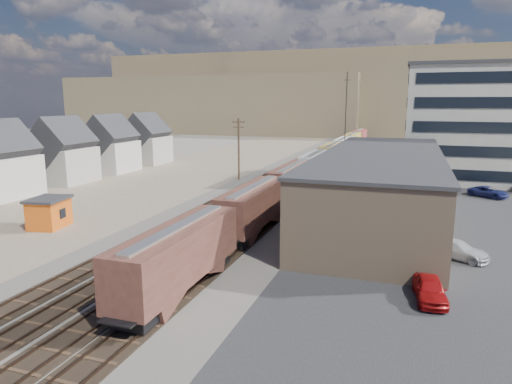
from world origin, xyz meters
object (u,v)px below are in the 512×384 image
(freight_train, at_px, (325,159))
(maintenance_shed, at_px, (49,212))
(parked_car_silver, at_px, (456,250))
(parked_car_red, at_px, (430,289))
(utility_pole_north, at_px, (239,148))
(parked_car_blue, at_px, (489,192))

(freight_train, distance_m, maintenance_shed, 47.54)
(maintenance_shed, xyz_separation_m, parked_car_silver, (38.62, 3.24, -0.83))
(parked_car_red, bearing_deg, utility_pole_north, 119.18)
(maintenance_shed, relative_size, parked_car_red, 1.04)
(parked_car_silver, bearing_deg, parked_car_red, -169.17)
(parked_car_blue, bearing_deg, freight_train, 96.24)
(parked_car_red, distance_m, parked_car_silver, 9.60)
(freight_train, xyz_separation_m, maintenance_shed, (-20.44, -42.90, -1.20))
(freight_train, height_order, maintenance_shed, freight_train)
(maintenance_shed, height_order, parked_car_silver, maintenance_shed)
(parked_car_red, bearing_deg, parked_car_silver, 69.54)
(maintenance_shed, relative_size, parked_car_silver, 0.92)
(utility_pole_north, bearing_deg, maintenance_shed, -103.89)
(utility_pole_north, distance_m, parked_car_silver, 42.79)
(maintenance_shed, xyz_separation_m, parked_car_blue, (44.82, 30.89, -0.88))
(parked_car_silver, bearing_deg, freight_train, 49.24)
(freight_train, bearing_deg, utility_pole_north, -140.97)
(parked_car_red, relative_size, parked_car_silver, 0.88)
(utility_pole_north, bearing_deg, freight_train, 39.03)
(freight_train, distance_m, parked_car_silver, 43.67)
(freight_train, bearing_deg, parked_car_red, -72.02)
(parked_car_blue, bearing_deg, parked_car_silver, -160.16)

